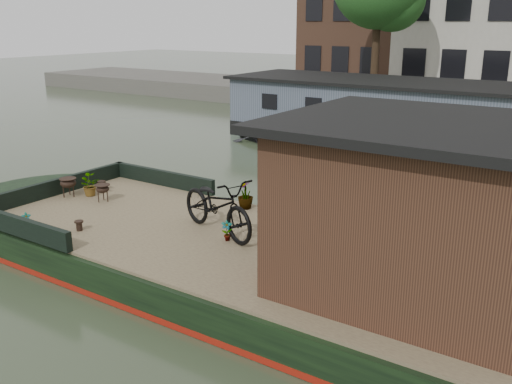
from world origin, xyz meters
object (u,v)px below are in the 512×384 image
Objects in this scene: cabin at (423,207)px; brazier_front at (103,193)px; potted_plant_a at (227,231)px; bicycle at (217,205)px; brazier_rear at (69,187)px; dinghy at (273,134)px.

brazier_front is at bearing 177.51° from cabin.
brazier_front is at bearing 174.33° from potted_plant_a.
bicycle is at bearing 177.67° from cabin.
brazier_rear is at bearing -168.81° from brazier_front.
bicycle is 4.97× the size of brazier_rear.
potted_plant_a is 11.62m from dinghy.
potted_plant_a is at bearing -139.06° from dinghy.
cabin is at bearing -73.96° from bicycle.
cabin reaches higher than potted_plant_a.
cabin reaches higher than dinghy.
bicycle is 0.66× the size of dinghy.
cabin is 1.96× the size of bicycle.
dinghy is at bearing 131.08° from cabin.
bicycle reaches higher than potted_plant_a.
cabin is 7.84m from brazier_rear.
bicycle is at bearing -140.15° from dinghy.
dinghy is (-5.16, 10.01, -0.87)m from bicycle.
dinghy is (-1.09, 10.04, -0.54)m from brazier_rear.
brazier_front is (-3.54, 0.35, -0.00)m from potted_plant_a.
potted_plant_a is (0.35, -0.20, -0.35)m from bicycle.
dinghy is (-8.86, 10.16, -1.56)m from cabin.
cabin is at bearing 0.90° from potted_plant_a.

